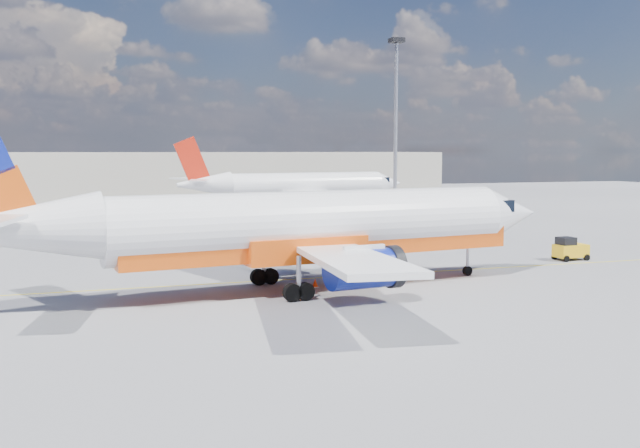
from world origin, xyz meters
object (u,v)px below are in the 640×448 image
object	(u,v)px
second_jet	(300,187)
traffic_cone	(315,283)
gse_tug	(570,249)
main_jet	(297,228)

from	to	relation	value
second_jet	traffic_cone	size ratio (longest dim) A/B	61.35
traffic_cone	gse_tug	bearing A→B (deg)	11.80
main_jet	gse_tug	world-z (taller)	main_jet
second_jet	traffic_cone	world-z (taller)	second_jet
main_jet	second_jet	bearing A→B (deg)	66.31
main_jet	second_jet	xyz separation A→B (m)	(15.34, 53.41, -0.40)
traffic_cone	second_jet	bearing A→B (deg)	75.11
main_jet	gse_tug	xyz separation A→B (m)	(22.91, 5.27, -2.92)
main_jet	gse_tug	size ratio (longest dim) A/B	14.57
traffic_cone	main_jet	bearing A→B (deg)	-150.33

